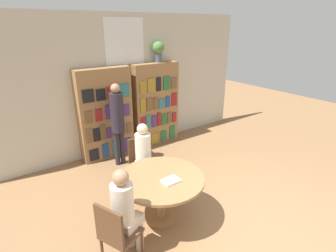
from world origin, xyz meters
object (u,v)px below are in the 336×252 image
Objects in this scene: chair_near_camera at (116,232)px; chair_left_side at (141,161)px; seated_reader_right at (125,208)px; bookshelf_left at (105,114)px; librarian_standing at (117,117)px; bookshelf_right at (155,104)px; reading_table at (161,184)px; flower_vase at (158,49)px; seated_reader_left at (144,155)px.

chair_left_side is (1.09, 1.32, 0.00)m from chair_near_camera.
bookshelf_left is at bearing 137.98° from seated_reader_right.
chair_near_camera is at bearing -116.20° from librarian_standing.
seated_reader_right is at bearing -113.45° from librarian_standing.
seated_reader_right is (-2.18, -2.73, -0.24)m from bookshelf_right.
reading_table is 0.98× the size of seated_reader_right.
flower_vase is 0.50× the size of chair_left_side.
reading_table is (-1.47, -2.42, -0.35)m from bookshelf_right.
seated_reader_left reaches higher than reading_table.
seated_reader_left is 0.99× the size of seated_reader_right.
chair_left_side is at bearing 77.39° from reading_table.
reading_table is (-0.20, -2.42, -0.35)m from bookshelf_left.
bookshelf_right is 1.14× the size of librarian_standing.
chair_near_camera is 1.71m from chair_left_side.
flower_vase is 3.31m from reading_table.
flower_vase reaches higher than seated_reader_right.
flower_vase is at bearing 116.60° from seated_reader_right.
flower_vase is 1.86m from librarian_standing.
bookshelf_left is at bearing -78.59° from seated_reader_left.
bookshelf_right is at bearing -177.48° from flower_vase.
seated_reader_right is (-0.92, -1.24, 0.22)m from chair_left_side.
reading_table is (-1.58, -2.42, -1.61)m from flower_vase.
seated_reader_right is (0.16, 0.07, 0.22)m from chair_near_camera.
bookshelf_right reaches higher than chair_near_camera.
seated_reader_right reaches higher than chair_near_camera.
bookshelf_left is 2.89m from seated_reader_right.
flower_vase reaches higher than bookshelf_left.
reading_table is 0.99× the size of seated_reader_left.
chair_left_side is at bearing 117.00° from chair_near_camera.
librarian_standing is (0.04, 0.98, 0.52)m from chair_left_side.
seated_reader_right is at bearing -128.64° from bookshelf_right.
bookshelf_left reaches higher than librarian_standing.
reading_table is at bearing -97.47° from librarian_standing.
reading_table is 1.37× the size of chair_left_side.
librarian_standing reaches higher than seated_reader_left.
flower_vase is at bearing -117.65° from seated_reader_left.
reading_table is 0.79m from seated_reader_right.
reading_table is at bearing 90.00° from chair_left_side.
chair_near_camera is at bearing -90.00° from seated_reader_right.
flower_vase is at bearing 115.37° from chair_near_camera.
seated_reader_left is (-1.41, -1.66, -1.51)m from flower_vase.
flower_vase is (1.37, 0.00, 1.26)m from bookshelf_left.
bookshelf_left is at bearing -179.80° from flower_vase.
flower_vase reaches higher than librarian_standing.
chair_near_camera is at bearing 59.98° from seated_reader_left.
seated_reader_right is (-0.92, -2.73, -0.24)m from bookshelf_left.
bookshelf_left reaches higher than chair_near_camera.
bookshelf_left is 1.87m from flower_vase.
flower_vase is 0.27× the size of librarian_standing.
chair_left_side is 1.57m from seated_reader_right.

